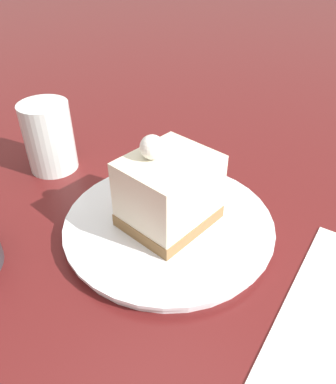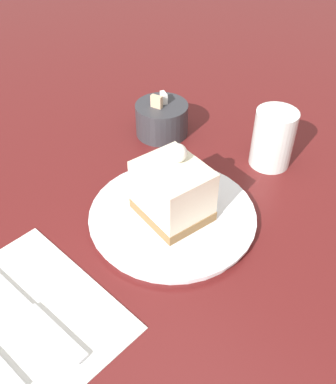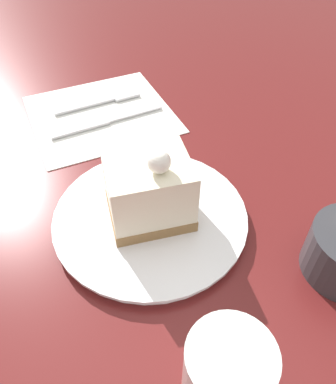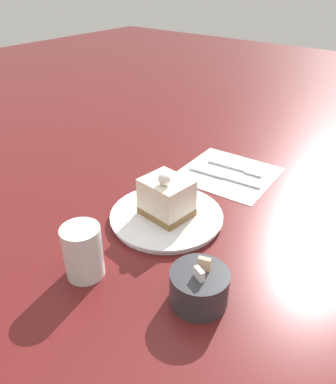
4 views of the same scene
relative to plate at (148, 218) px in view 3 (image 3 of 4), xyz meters
name	(u,v)px [view 3 (image 3 of 4)]	position (x,y,z in m)	size (l,w,h in m)	color
ground_plane	(143,205)	(-0.03, 0.00, -0.01)	(4.00, 4.00, 0.00)	#5B1919
plate	(148,218)	(0.00, 0.00, 0.00)	(0.24, 0.24, 0.01)	white
cake_slice	(147,190)	(0.00, 0.00, 0.05)	(0.09, 0.10, 0.11)	olive
napkin	(103,113)	(-0.26, 0.01, -0.01)	(0.23, 0.24, 0.00)	white
fork	(105,101)	(-0.29, 0.02, 0.00)	(0.03, 0.15, 0.00)	silver
knife	(98,124)	(-0.22, -0.01, 0.00)	(0.03, 0.19, 0.00)	silver
drinking_glass	(225,379)	(0.21, -0.01, 0.04)	(0.07, 0.07, 0.10)	silver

